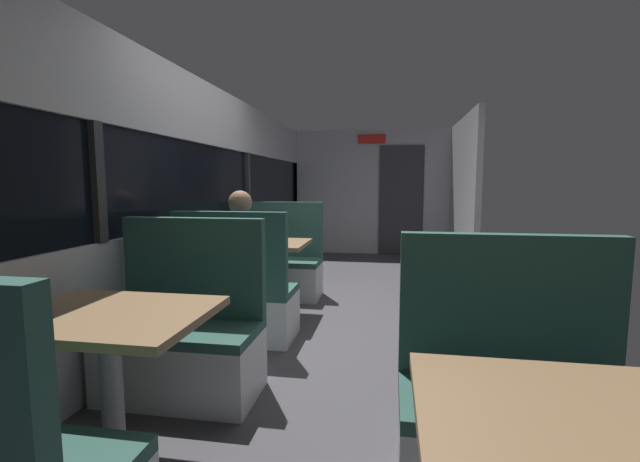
{
  "coord_description": "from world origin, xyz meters",
  "views": [
    {
      "loc": [
        0.37,
        -3.79,
        1.32
      ],
      "look_at": [
        -0.4,
        0.81,
        0.8
      ],
      "focal_mm": 23.87,
      "sensor_mm": 36.0,
      "label": 1
    }
  ],
  "objects_px": {
    "dining_table_near_window": "(109,333)",
    "dining_table_mid_window": "(262,252)",
    "bench_mid_window_facing_entry": "(280,269)",
    "seated_passenger": "(240,275)",
    "bench_front_aisle_facing_entry": "(513,421)",
    "bench_mid_window_facing_end": "(238,301)",
    "dining_table_front_aisle": "(598,457)",
    "bench_near_window_facing_entry": "(184,342)"
  },
  "relations": [
    {
      "from": "dining_table_near_window",
      "to": "bench_mid_window_facing_end",
      "type": "relative_size",
      "value": 0.82
    },
    {
      "from": "bench_mid_window_facing_entry",
      "to": "bench_front_aisle_facing_entry",
      "type": "height_order",
      "value": "same"
    },
    {
      "from": "bench_mid_window_facing_end",
      "to": "bench_front_aisle_facing_entry",
      "type": "relative_size",
      "value": 1.0
    },
    {
      "from": "dining_table_mid_window",
      "to": "seated_passenger",
      "type": "bearing_deg",
      "value": -90.0
    },
    {
      "from": "dining_table_front_aisle",
      "to": "seated_passenger",
      "type": "bearing_deg",
      "value": 127.66
    },
    {
      "from": "dining_table_near_window",
      "to": "bench_mid_window_facing_end",
      "type": "bearing_deg",
      "value": 90.0
    },
    {
      "from": "bench_mid_window_facing_end",
      "to": "dining_table_near_window",
      "type": "bearing_deg",
      "value": -90.0
    },
    {
      "from": "dining_table_near_window",
      "to": "bench_front_aisle_facing_entry",
      "type": "distance_m",
      "value": 1.82
    },
    {
      "from": "bench_mid_window_facing_end",
      "to": "dining_table_front_aisle",
      "type": "bearing_deg",
      "value": -51.46
    },
    {
      "from": "bench_near_window_facing_entry",
      "to": "seated_passenger",
      "type": "distance_m",
      "value": 1.04
    },
    {
      "from": "bench_mid_window_facing_entry",
      "to": "bench_front_aisle_facing_entry",
      "type": "xyz_separation_m",
      "value": [
        1.79,
        -2.95,
        0.0
      ]
    },
    {
      "from": "dining_table_near_window",
      "to": "bench_mid_window_facing_entry",
      "type": "xyz_separation_m",
      "value": [
        0.0,
        3.05,
        -0.31
      ]
    },
    {
      "from": "dining_table_near_window",
      "to": "bench_front_aisle_facing_entry",
      "type": "relative_size",
      "value": 0.82
    },
    {
      "from": "dining_table_front_aisle",
      "to": "bench_front_aisle_facing_entry",
      "type": "distance_m",
      "value": 0.77
    },
    {
      "from": "dining_table_near_window",
      "to": "dining_table_mid_window",
      "type": "height_order",
      "value": "same"
    },
    {
      "from": "bench_near_window_facing_entry",
      "to": "dining_table_mid_window",
      "type": "height_order",
      "value": "bench_near_window_facing_entry"
    },
    {
      "from": "dining_table_near_window",
      "to": "dining_table_mid_window",
      "type": "xyz_separation_m",
      "value": [
        0.0,
        2.35,
        0.0
      ]
    },
    {
      "from": "bench_front_aisle_facing_entry",
      "to": "bench_mid_window_facing_end",
      "type": "bearing_deg",
      "value": 139.15
    },
    {
      "from": "dining_table_mid_window",
      "to": "bench_mid_window_facing_entry",
      "type": "relative_size",
      "value": 0.82
    },
    {
      "from": "bench_near_window_facing_entry",
      "to": "seated_passenger",
      "type": "bearing_deg",
      "value": 90.0
    },
    {
      "from": "bench_mid_window_facing_end",
      "to": "bench_mid_window_facing_entry",
      "type": "distance_m",
      "value": 1.4
    },
    {
      "from": "bench_mid_window_facing_entry",
      "to": "seated_passenger",
      "type": "distance_m",
      "value": 1.34
    },
    {
      "from": "dining_table_front_aisle",
      "to": "bench_front_aisle_facing_entry",
      "type": "height_order",
      "value": "bench_front_aisle_facing_entry"
    },
    {
      "from": "bench_near_window_facing_entry",
      "to": "dining_table_front_aisle",
      "type": "relative_size",
      "value": 1.22
    },
    {
      "from": "bench_front_aisle_facing_entry",
      "to": "bench_mid_window_facing_entry",
      "type": "bearing_deg",
      "value": 121.28
    },
    {
      "from": "seated_passenger",
      "to": "bench_near_window_facing_entry",
      "type": "bearing_deg",
      "value": -90.0
    },
    {
      "from": "dining_table_near_window",
      "to": "bench_mid_window_facing_entry",
      "type": "bearing_deg",
      "value": 90.0
    },
    {
      "from": "dining_table_near_window",
      "to": "seated_passenger",
      "type": "xyz_separation_m",
      "value": [
        0.0,
        1.72,
        -0.1
      ]
    },
    {
      "from": "bench_near_window_facing_entry",
      "to": "dining_table_mid_window",
      "type": "xyz_separation_m",
      "value": [
        0.0,
        1.65,
        0.31
      ]
    },
    {
      "from": "bench_mid_window_facing_end",
      "to": "dining_table_front_aisle",
      "type": "distance_m",
      "value": 2.89
    },
    {
      "from": "bench_near_window_facing_entry",
      "to": "seated_passenger",
      "type": "height_order",
      "value": "seated_passenger"
    },
    {
      "from": "dining_table_near_window",
      "to": "dining_table_front_aisle",
      "type": "relative_size",
      "value": 1.0
    },
    {
      "from": "dining_table_mid_window",
      "to": "seated_passenger",
      "type": "height_order",
      "value": "seated_passenger"
    },
    {
      "from": "dining_table_near_window",
      "to": "bench_mid_window_facing_end",
      "type": "height_order",
      "value": "bench_mid_window_facing_end"
    },
    {
      "from": "bench_near_window_facing_entry",
      "to": "bench_mid_window_facing_end",
      "type": "relative_size",
      "value": 1.0
    },
    {
      "from": "bench_near_window_facing_entry",
      "to": "dining_table_front_aisle",
      "type": "bearing_deg",
      "value": -35.98
    },
    {
      "from": "bench_front_aisle_facing_entry",
      "to": "seated_passenger",
      "type": "relative_size",
      "value": 0.87
    },
    {
      "from": "dining_table_front_aisle",
      "to": "seated_passenger",
      "type": "relative_size",
      "value": 0.71
    },
    {
      "from": "dining_table_near_window",
      "to": "bench_mid_window_facing_end",
      "type": "xyz_separation_m",
      "value": [
        0.0,
        1.65,
        -0.31
      ]
    },
    {
      "from": "dining_table_near_window",
      "to": "dining_table_front_aisle",
      "type": "height_order",
      "value": "same"
    },
    {
      "from": "dining_table_front_aisle",
      "to": "bench_front_aisle_facing_entry",
      "type": "xyz_separation_m",
      "value": [
        0.0,
        0.7,
        -0.31
      ]
    },
    {
      "from": "bench_near_window_facing_entry",
      "to": "bench_mid_window_facing_end",
      "type": "distance_m",
      "value": 0.95
    }
  ]
}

